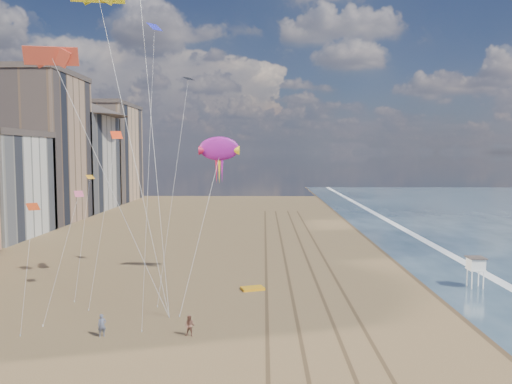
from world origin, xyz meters
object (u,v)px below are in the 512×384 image
grounded_kite (253,288)px  kite_flyer_a (102,325)px  lifeguard_stand (476,264)px  show_kite (219,149)px  kite_flyer_b (190,326)px

grounded_kite → kite_flyer_a: 16.65m
lifeguard_stand → kite_flyer_a: size_ratio=1.85×
grounded_kite → kite_flyer_a: kite_flyer_a is taller
show_kite → grounded_kite: bearing=-49.7°
grounded_kite → kite_flyer_b: size_ratio=1.39×
lifeguard_stand → show_kite: 28.42m
grounded_kite → show_kite: bearing=112.1°
show_kite → kite_flyer_a: size_ratio=10.85×
show_kite → kite_flyer_b: size_ratio=11.52×
lifeguard_stand → kite_flyer_b: size_ratio=1.97×
lifeguard_stand → kite_flyer_a: lifeguard_stand is taller
grounded_kite → show_kite: show_kite is taller
show_kite → kite_flyer_b: bearing=-92.5°
grounded_kite → kite_flyer_b: 13.28m
show_kite → kite_flyer_a: (-7.15, -16.93, -13.00)m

